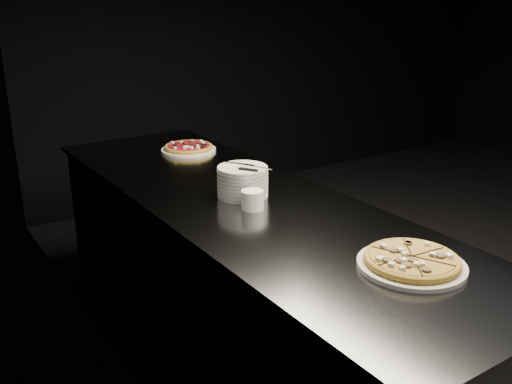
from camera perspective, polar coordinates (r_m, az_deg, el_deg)
wall_left at (r=1.99m, az=-10.56°, el=10.44°), size 0.02×5.00×2.80m
wall_back at (r=5.42m, az=3.57°, el=16.12°), size 5.00×0.02×2.80m
counter at (r=2.47m, az=-1.20°, el=-10.71°), size 0.74×2.44×0.92m
pizza_mushroom at (r=1.77m, az=15.31°, el=-6.70°), size 0.32×0.32×0.04m
pizza_tomato at (r=2.97m, az=-6.75°, el=4.40°), size 0.28×0.28×0.03m
plate_stack at (r=2.29m, az=-1.35°, el=1.09°), size 0.20×0.20×0.12m
cutlery at (r=2.26m, az=-0.98°, el=2.54°), size 0.10×0.21×0.01m
ramekin at (r=2.15m, az=-0.36°, el=-0.73°), size 0.08×0.08×0.07m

